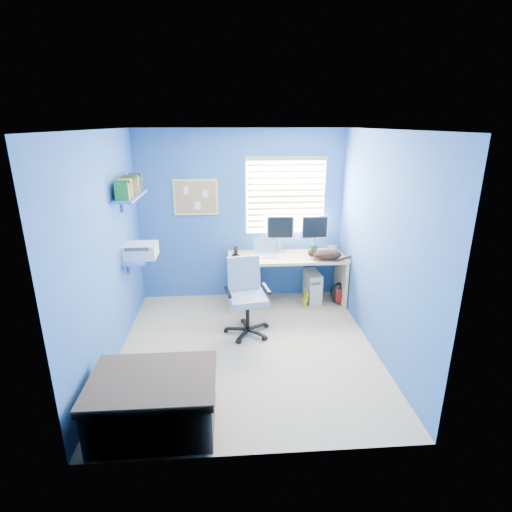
{
  "coord_description": "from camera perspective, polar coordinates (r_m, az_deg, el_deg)",
  "views": [
    {
      "loc": [
        -0.2,
        -4.16,
        2.57
      ],
      "look_at": [
        0.15,
        0.65,
        0.95
      ],
      "focal_mm": 28.0,
      "sensor_mm": 36.0,
      "label": 1
    }
  ],
  "objects": [
    {
      "name": "mug",
      "position": [
        5.93,
        8.28,
        0.9
      ],
      "size": [
        0.1,
        0.09,
        0.1
      ],
      "primitive_type": "imported",
      "color": "#176A21",
      "rests_on": "desk"
    },
    {
      "name": "drawer_boxes",
      "position": [
        5.86,
        -1.19,
        -4.52
      ],
      "size": [
        0.35,
        0.28,
        0.54
      ],
      "primitive_type": "cube",
      "color": "tan",
      "rests_on": "floor"
    },
    {
      "name": "bed_corner",
      "position": [
        3.82,
        -14.34,
        -19.53
      ],
      "size": [
        1.04,
        0.74,
        0.5
      ],
      "primitive_type": "cube",
      "color": "brown",
      "rests_on": "floor"
    },
    {
      "name": "tower_pc",
      "position": [
        6.09,
        8.04,
        -4.28
      ],
      "size": [
        0.22,
        0.45,
        0.45
      ],
      "primitive_type": "cube",
      "rotation": [
        0.0,
        0.0,
        0.06
      ],
      "color": "beige",
      "rests_on": "floor"
    },
    {
      "name": "cat",
      "position": [
        5.65,
        10.17,
        0.17
      ],
      "size": [
        0.46,
        0.33,
        0.15
      ],
      "primitive_type": "ellipsoid",
      "rotation": [
        0.0,
        0.0,
        -0.32
      ],
      "color": "black",
      "rests_on": "desk"
    },
    {
      "name": "phone",
      "position": [
        5.67,
        -2.9,
        0.62
      ],
      "size": [
        0.12,
        0.13,
        0.17
      ],
      "primitive_type": "cube",
      "rotation": [
        0.0,
        0.0,
        0.36
      ],
      "color": "black",
      "rests_on": "desk"
    },
    {
      "name": "corkboard",
      "position": [
        5.84,
        -8.6,
        8.32
      ],
      "size": [
        0.64,
        0.02,
        0.52
      ],
      "color": "#E0C47F",
      "rests_on": "ground"
    },
    {
      "name": "floor",
      "position": [
        4.89,
        -1.24,
        -13.13
      ],
      "size": [
        3.0,
        3.2,
        0.0
      ],
      "primitive_type": "cube",
      "color": "#C5AA8C",
      "rests_on": "ground"
    },
    {
      "name": "wall_front",
      "position": [
        2.88,
        0.25,
        -8.62
      ],
      "size": [
        3.0,
        0.01,
        2.5
      ],
      "primitive_type": "cube",
      "color": "#375DB0",
      "rests_on": "ground"
    },
    {
      "name": "yellow_book",
      "position": [
        5.92,
        7.06,
        -6.02
      ],
      "size": [
        0.03,
        0.17,
        0.24
      ],
      "primitive_type": "cube",
      "color": "yellow",
      "rests_on": "floor"
    },
    {
      "name": "monitor_right",
      "position": [
        5.96,
        8.32,
        3.19
      ],
      "size": [
        0.41,
        0.15,
        0.54
      ],
      "primitive_type": "cube",
      "rotation": [
        0.0,
        0.0,
        0.07
      ],
      "color": "silver",
      "rests_on": "desk"
    },
    {
      "name": "office_chair",
      "position": [
        5.09,
        -1.35,
        -7.15
      ],
      "size": [
        0.64,
        0.64,
        0.96
      ],
      "color": "black",
      "rests_on": "floor"
    },
    {
      "name": "backpack",
      "position": [
        6.07,
        11.83,
        -5.19
      ],
      "size": [
        0.33,
        0.29,
        0.33
      ],
      "primitive_type": "ellipsoid",
      "rotation": [
        0.0,
        0.0,
        0.3
      ],
      "color": "black",
      "rests_on": "floor"
    },
    {
      "name": "desk",
      "position": [
        5.9,
        4.3,
        -3.37
      ],
      "size": [
        1.69,
        0.65,
        0.74
      ],
      "primitive_type": "cube",
      "color": "#E0C47F",
      "rests_on": "floor"
    },
    {
      "name": "wall_back",
      "position": [
        5.91,
        -2.13,
        5.65
      ],
      "size": [
        3.0,
        0.01,
        2.5
      ],
      "primitive_type": "cube",
      "color": "#375DB0",
      "rests_on": "ground"
    },
    {
      "name": "cd_spindle",
      "position": [
        6.11,
        10.87,
        1.16
      ],
      "size": [
        0.13,
        0.13,
        0.07
      ],
      "primitive_type": "cylinder",
      "color": "silver",
      "rests_on": "desk"
    },
    {
      "name": "monitor_left",
      "position": [
        5.89,
        3.44,
        3.19
      ],
      "size": [
        0.4,
        0.12,
        0.54
      ],
      "primitive_type": "cube",
      "rotation": [
        0.0,
        0.0,
        -0.0
      ],
      "color": "silver",
      "rests_on": "desk"
    },
    {
      "name": "laptop",
      "position": [
        5.72,
        1.34,
        1.08
      ],
      "size": [
        0.34,
        0.28,
        0.22
      ],
      "primitive_type": "cube",
      "rotation": [
        0.0,
        0.0,
        -0.05
      ],
      "color": "silver",
      "rests_on": "desk"
    },
    {
      "name": "ceiling",
      "position": [
        4.16,
        -1.48,
        17.62
      ],
      "size": [
        3.0,
        3.2,
        0.0
      ],
      "primitive_type": "cube",
      "color": "white",
      "rests_on": "wall_back"
    },
    {
      "name": "wall_right",
      "position": [
        4.68,
        17.33,
        1.34
      ],
      "size": [
        0.01,
        3.2,
        2.5
      ],
      "primitive_type": "cube",
      "color": "#375DB0",
      "rests_on": "ground"
    },
    {
      "name": "window_blinds",
      "position": [
        5.88,
        4.27,
        8.53
      ],
      "size": [
        1.15,
        0.05,
        1.1
      ],
      "color": "white",
      "rests_on": "ground"
    },
    {
      "name": "wall_left",
      "position": [
        4.55,
        -20.57,
        0.51
      ],
      "size": [
        0.01,
        3.2,
        2.5
      ],
      "primitive_type": "cube",
      "color": "#375DB0",
      "rests_on": "ground"
    },
    {
      "name": "wall_shelves",
      "position": [
        5.17,
        -17.02,
        5.06
      ],
      "size": [
        0.42,
        0.9,
        1.05
      ],
      "color": "#4567C3",
      "rests_on": "ground"
    }
  ]
}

